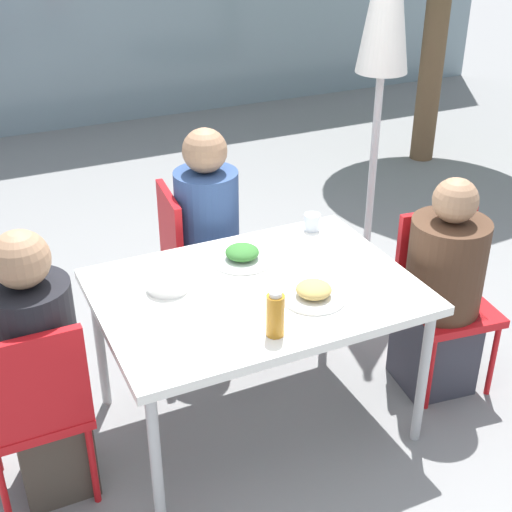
% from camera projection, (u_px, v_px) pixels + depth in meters
% --- Properties ---
extents(ground_plane, '(24.00, 24.00, 0.00)m').
position_uv_depth(ground_plane, '(256.00, 419.00, 3.34)').
color(ground_plane, gray).
extents(dining_table, '(1.32, 0.95, 0.72)m').
position_uv_depth(dining_table, '(256.00, 298.00, 3.02)').
color(dining_table, white).
rests_on(dining_table, ground).
extents(chair_left, '(0.40, 0.40, 0.86)m').
position_uv_depth(chair_left, '(34.00, 403.00, 2.68)').
color(chair_left, red).
rests_on(chair_left, ground).
extents(person_left, '(0.32, 0.32, 1.18)m').
position_uv_depth(person_left, '(41.00, 375.00, 2.73)').
color(person_left, '#473D33').
rests_on(person_left, ground).
extents(chair_right, '(0.45, 0.45, 0.86)m').
position_uv_depth(chair_right, '(442.00, 286.00, 3.43)').
color(chair_right, red).
rests_on(chair_right, ground).
extents(person_right, '(0.36, 0.36, 1.10)m').
position_uv_depth(person_right, '(442.00, 295.00, 3.34)').
color(person_right, '#383842').
rests_on(person_right, ground).
extents(chair_far, '(0.43, 0.43, 0.86)m').
position_uv_depth(chair_far, '(191.00, 254.00, 3.72)').
color(chair_far, red).
rests_on(chair_far, ground).
extents(person_far, '(0.32, 0.32, 1.19)m').
position_uv_depth(person_far, '(208.00, 244.00, 3.67)').
color(person_far, '#383842').
rests_on(person_far, ground).
extents(closed_umbrella, '(0.36, 0.36, 2.24)m').
position_uv_depth(closed_umbrella, '(386.00, 14.00, 3.68)').
color(closed_umbrella, '#333333').
rests_on(closed_umbrella, ground).
extents(plate_0, '(0.27, 0.27, 0.07)m').
position_uv_depth(plate_0, '(314.00, 293.00, 2.90)').
color(plate_0, white).
rests_on(plate_0, dining_table).
extents(plate_1, '(0.28, 0.28, 0.07)m').
position_uv_depth(plate_1, '(242.00, 255.00, 3.18)').
color(plate_1, white).
rests_on(plate_1, dining_table).
extents(bottle, '(0.07, 0.07, 0.19)m').
position_uv_depth(bottle, '(275.00, 314.00, 2.65)').
color(bottle, '#B7751E').
rests_on(bottle, dining_table).
extents(drinking_cup, '(0.08, 0.08, 0.08)m').
position_uv_depth(drinking_cup, '(312.00, 222.00, 3.45)').
color(drinking_cup, silver).
rests_on(drinking_cup, dining_table).
extents(salad_bowl, '(0.18, 0.18, 0.06)m').
position_uv_depth(salad_bowl, '(168.00, 283.00, 2.97)').
color(salad_bowl, white).
rests_on(salad_bowl, dining_table).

